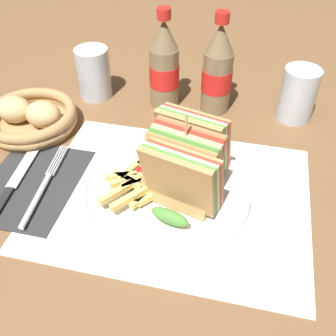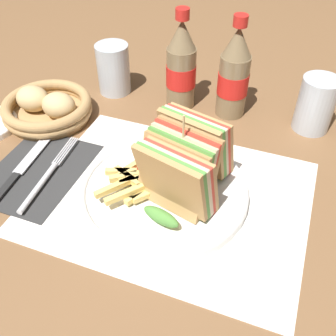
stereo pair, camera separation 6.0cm
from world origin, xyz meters
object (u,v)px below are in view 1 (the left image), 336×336
at_px(fork, 41,191).
at_px(knife, 15,180).
at_px(club_sandwich, 186,163).
at_px(glass_far, 94,76).
at_px(bread_basket, 30,117).
at_px(coke_bottle_far, 217,71).
at_px(plate_main, 165,191).
at_px(coke_bottle_near, 164,67).
at_px(glass_near, 298,94).

relative_size(fork, knife, 0.88).
bearing_deg(fork, club_sandwich, 7.30).
xyz_separation_m(glass_far, bread_basket, (-0.08, -0.14, -0.02)).
distance_m(fork, coke_bottle_far, 0.39).
height_order(plate_main, knife, plate_main).
xyz_separation_m(coke_bottle_near, bread_basket, (-0.22, -0.14, -0.06)).
relative_size(fork, glass_near, 1.81).
xyz_separation_m(knife, coke_bottle_near, (0.18, 0.28, 0.08)).
xyz_separation_m(fork, knife, (-0.05, 0.02, -0.00)).
relative_size(coke_bottle_near, coke_bottle_far, 1.00).
bearing_deg(glass_near, bread_basket, -162.93).
bearing_deg(fork, coke_bottle_near, 61.67).
distance_m(club_sandwich, glass_far, 0.35).
height_order(plate_main, glass_far, glass_far).
bearing_deg(plate_main, knife, -173.73).
bearing_deg(coke_bottle_near, plate_main, -76.41).
bearing_deg(glass_far, coke_bottle_near, -0.49).
bearing_deg(coke_bottle_near, coke_bottle_far, 3.35).
distance_m(plate_main, coke_bottle_far, 0.27).
bearing_deg(plate_main, club_sandwich, 11.06).
relative_size(coke_bottle_far, bread_basket, 1.14).
height_order(plate_main, coke_bottle_near, coke_bottle_near).
relative_size(fork, bread_basket, 1.09).
bearing_deg(coke_bottle_near, glass_far, 179.51).
height_order(fork, glass_far, glass_far).
bearing_deg(coke_bottle_far, bread_basket, -156.35).
xyz_separation_m(plate_main, club_sandwich, (0.03, 0.01, 0.06)).
bearing_deg(bread_basket, club_sandwich, -19.42).
distance_m(coke_bottle_near, glass_near, 0.26).
bearing_deg(glass_near, knife, -146.28).
distance_m(plate_main, club_sandwich, 0.07).
height_order(fork, knife, fork).
relative_size(plate_main, glass_far, 2.55).
distance_m(glass_near, glass_far, 0.40).
distance_m(club_sandwich, glass_near, 0.31).
distance_m(knife, bread_basket, 0.15).
relative_size(plate_main, knife, 1.24).
relative_size(club_sandwich, glass_far, 1.83).
bearing_deg(bread_basket, fork, -58.68).
height_order(knife, coke_bottle_far, coke_bottle_far).
xyz_separation_m(glass_near, bread_basket, (-0.48, -0.15, -0.03)).
distance_m(coke_bottle_near, glass_far, 0.15).
relative_size(coke_bottle_near, glass_near, 1.90).
bearing_deg(club_sandwich, glass_near, 57.51).
bearing_deg(glass_far, club_sandwich, -46.13).
bearing_deg(glass_far, fork, -85.98).
bearing_deg(club_sandwich, plate_main, -168.94).
height_order(glass_far, bread_basket, glass_far).
height_order(coke_bottle_far, bread_basket, coke_bottle_far).
height_order(knife, coke_bottle_near, coke_bottle_near).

